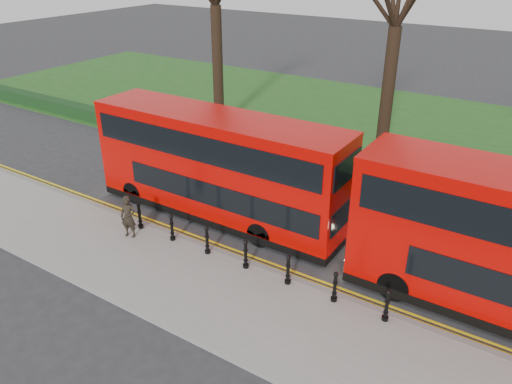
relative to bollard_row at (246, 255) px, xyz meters
The scene contains 10 objects.
ground 2.11m from the bollard_row, 137.82° to the left, with size 120.00×120.00×0.00m, color #28282B.
pavement 2.30m from the bollard_row, 132.08° to the right, with size 60.00×4.00×0.15m, color gray.
kerb 1.63m from the bollard_row, 166.78° to the left, with size 60.00×0.25×0.16m, color slate.
grass_verge 16.43m from the bollard_row, 95.21° to the left, with size 60.00×18.00×0.06m, color #1C4E1A.
hedge 8.29m from the bollard_row, 100.36° to the left, with size 60.00×0.90×0.80m, color black.
yellow_line_outer 1.75m from the bollard_row, 156.43° to the left, with size 60.00×0.10×0.01m, color yellow.
yellow_line_inner 1.83m from the bollard_row, 150.29° to the left, with size 60.00×0.10×0.01m, color yellow.
bollard_row is the anchor object (origin of this frame).
bus_lead 4.30m from the bollard_row, 138.93° to the left, with size 10.62×2.44×4.22m.
pedestrian 4.79m from the bollard_row, behind, with size 0.60×0.39×1.64m, color black.
Camera 1 is at (9.30, -12.86, 9.91)m, focal length 35.00 mm.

